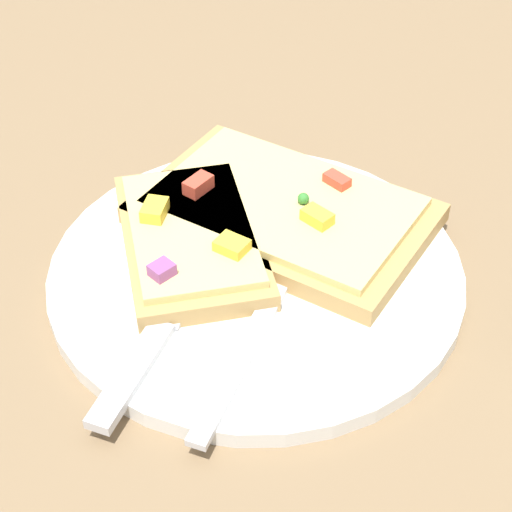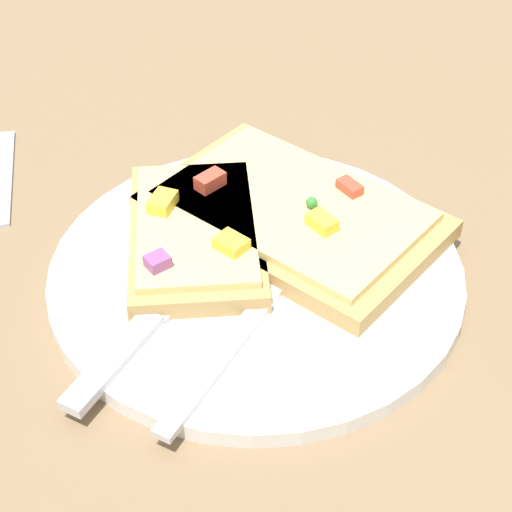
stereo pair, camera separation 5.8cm
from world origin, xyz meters
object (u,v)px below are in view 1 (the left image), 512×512
at_px(fork, 274,296).
at_px(pizza_slice_main, 285,211).
at_px(plate, 256,274).
at_px(pizza_slice_corner, 191,236).
at_px(knife, 170,315).

height_order(fork, pizza_slice_main, pizza_slice_main).
height_order(plate, pizza_slice_corner, pizza_slice_corner).
height_order(knife, pizza_slice_corner, pizza_slice_corner).
height_order(pizza_slice_main, pizza_slice_corner, pizza_slice_corner).
distance_m(plate, pizza_slice_main, 0.06).
relative_size(plate, knife, 1.50).
bearing_deg(plate, fork, 2.51).
xyz_separation_m(knife, pizza_slice_corner, (-0.06, 0.03, 0.01)).
height_order(fork, pizza_slice_corner, pizza_slice_corner).
bearing_deg(pizza_slice_corner, pizza_slice_main, -78.46).
xyz_separation_m(fork, knife, (-0.00, -0.07, 0.00)).
distance_m(knife, pizza_slice_corner, 0.07).
xyz_separation_m(knife, pizza_slice_main, (-0.07, 0.10, 0.01)).
bearing_deg(fork, plate, 41.31).
bearing_deg(plate, knife, -66.19).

